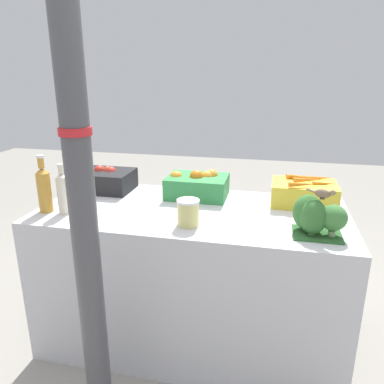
{
  "coord_description": "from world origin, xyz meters",
  "views": [
    {
      "loc": [
        0.42,
        -1.89,
        1.55
      ],
      "look_at": [
        0.0,
        0.0,
        0.93
      ],
      "focal_mm": 35.0,
      "sensor_mm": 36.0,
      "label": 1
    }
  ],
  "objects_px": {
    "juice_bottle_cloudy": "(63,192)",
    "sparrow_bird": "(324,193)",
    "juice_bottle_amber": "(44,188)",
    "orange_crate": "(198,185)",
    "support_pole": "(76,138)",
    "broccoli_pile": "(316,216)",
    "pickle_jar": "(188,213)",
    "apple_crate": "(103,179)",
    "carrot_crate": "(304,193)"
  },
  "relations": [
    {
      "from": "apple_crate",
      "to": "sparrow_bird",
      "type": "height_order",
      "value": "sparrow_bird"
    },
    {
      "from": "support_pole",
      "to": "apple_crate",
      "type": "height_order",
      "value": "support_pole"
    },
    {
      "from": "carrot_crate",
      "to": "apple_crate",
      "type": "bearing_deg",
      "value": -180.0
    },
    {
      "from": "support_pole",
      "to": "juice_bottle_cloudy",
      "type": "bearing_deg",
      "value": 128.83
    },
    {
      "from": "broccoli_pile",
      "to": "juice_bottle_amber",
      "type": "distance_m",
      "value": 1.39
    },
    {
      "from": "support_pole",
      "to": "apple_crate",
      "type": "xyz_separation_m",
      "value": [
        -0.34,
        0.88,
        -0.42
      ]
    },
    {
      "from": "carrot_crate",
      "to": "juice_bottle_amber",
      "type": "height_order",
      "value": "juice_bottle_amber"
    },
    {
      "from": "juice_bottle_cloudy",
      "to": "sparrow_bird",
      "type": "height_order",
      "value": "juice_bottle_cloudy"
    },
    {
      "from": "broccoli_pile",
      "to": "juice_bottle_cloudy",
      "type": "relative_size",
      "value": 0.88
    },
    {
      "from": "apple_crate",
      "to": "pickle_jar",
      "type": "bearing_deg",
      "value": -34.17
    },
    {
      "from": "carrot_crate",
      "to": "broccoli_pile",
      "type": "bearing_deg",
      "value": -86.49
    },
    {
      "from": "juice_bottle_amber",
      "to": "broccoli_pile",
      "type": "bearing_deg",
      "value": 0.1
    },
    {
      "from": "apple_crate",
      "to": "sparrow_bird",
      "type": "xyz_separation_m",
      "value": [
        1.28,
        -0.45,
        0.14
      ]
    },
    {
      "from": "juice_bottle_amber",
      "to": "juice_bottle_cloudy",
      "type": "relative_size",
      "value": 1.15
    },
    {
      "from": "carrot_crate",
      "to": "juice_bottle_amber",
      "type": "distance_m",
      "value": 1.43
    },
    {
      "from": "apple_crate",
      "to": "carrot_crate",
      "type": "xyz_separation_m",
      "value": [
        1.23,
        0.0,
        -0.0
      ]
    },
    {
      "from": "juice_bottle_amber",
      "to": "sparrow_bird",
      "type": "bearing_deg",
      "value": -0.77
    },
    {
      "from": "apple_crate",
      "to": "broccoli_pile",
      "type": "relative_size",
      "value": 1.5
    },
    {
      "from": "support_pole",
      "to": "juice_bottle_amber",
      "type": "xyz_separation_m",
      "value": [
        -0.47,
        0.45,
        -0.36
      ]
    },
    {
      "from": "broccoli_pile",
      "to": "support_pole",
      "type": "bearing_deg",
      "value": -153.7
    },
    {
      "from": "orange_crate",
      "to": "broccoli_pile",
      "type": "relative_size",
      "value": 1.5
    },
    {
      "from": "support_pole",
      "to": "orange_crate",
      "type": "relative_size",
      "value": 7.4
    },
    {
      "from": "carrot_crate",
      "to": "pickle_jar",
      "type": "xyz_separation_m",
      "value": [
        -0.57,
        -0.45,
        -0.0
      ]
    },
    {
      "from": "apple_crate",
      "to": "juice_bottle_amber",
      "type": "relative_size",
      "value": 1.15
    },
    {
      "from": "orange_crate",
      "to": "carrot_crate",
      "type": "bearing_deg",
      "value": -0.3
    },
    {
      "from": "orange_crate",
      "to": "juice_bottle_cloudy",
      "type": "distance_m",
      "value": 0.77
    },
    {
      "from": "broccoli_pile",
      "to": "sparrow_bird",
      "type": "bearing_deg",
      "value": -45.21
    },
    {
      "from": "sparrow_bird",
      "to": "carrot_crate",
      "type": "bearing_deg",
      "value": 120.85
    },
    {
      "from": "pickle_jar",
      "to": "orange_crate",
      "type": "bearing_deg",
      "value": 95.74
    },
    {
      "from": "apple_crate",
      "to": "juice_bottle_cloudy",
      "type": "height_order",
      "value": "juice_bottle_cloudy"
    },
    {
      "from": "orange_crate",
      "to": "juice_bottle_cloudy",
      "type": "height_order",
      "value": "juice_bottle_cloudy"
    },
    {
      "from": "carrot_crate",
      "to": "broccoli_pile",
      "type": "height_order",
      "value": "broccoli_pile"
    },
    {
      "from": "support_pole",
      "to": "pickle_jar",
      "type": "height_order",
      "value": "support_pole"
    },
    {
      "from": "orange_crate",
      "to": "sparrow_bird",
      "type": "relative_size",
      "value": 2.8
    },
    {
      "from": "orange_crate",
      "to": "sparrow_bird",
      "type": "xyz_separation_m",
      "value": [
        0.66,
        -0.45,
        0.14
      ]
    },
    {
      "from": "carrot_crate",
      "to": "juice_bottle_cloudy",
      "type": "xyz_separation_m",
      "value": [
        -1.25,
        -0.43,
        0.05
      ]
    },
    {
      "from": "apple_crate",
      "to": "juice_bottle_cloudy",
      "type": "xyz_separation_m",
      "value": [
        -0.02,
        -0.43,
        0.05
      ]
    },
    {
      "from": "juice_bottle_amber",
      "to": "pickle_jar",
      "type": "xyz_separation_m",
      "value": [
        0.79,
        -0.02,
        -0.06
      ]
    },
    {
      "from": "juice_bottle_amber",
      "to": "pickle_jar",
      "type": "bearing_deg",
      "value": -1.51
    },
    {
      "from": "support_pole",
      "to": "apple_crate",
      "type": "bearing_deg",
      "value": 111.29
    },
    {
      "from": "apple_crate",
      "to": "orange_crate",
      "type": "xyz_separation_m",
      "value": [
        0.62,
        0.0,
        0.0
      ]
    },
    {
      "from": "support_pole",
      "to": "carrot_crate",
      "type": "distance_m",
      "value": 1.32
    },
    {
      "from": "support_pole",
      "to": "sparrow_bird",
      "type": "distance_m",
      "value": 1.07
    },
    {
      "from": "carrot_crate",
      "to": "sparrow_bird",
      "type": "bearing_deg",
      "value": -83.96
    },
    {
      "from": "carrot_crate",
      "to": "juice_bottle_cloudy",
      "type": "relative_size",
      "value": 1.32
    },
    {
      "from": "apple_crate",
      "to": "pickle_jar",
      "type": "distance_m",
      "value": 0.8
    },
    {
      "from": "apple_crate",
      "to": "juice_bottle_cloudy",
      "type": "relative_size",
      "value": 1.32
    },
    {
      "from": "pickle_jar",
      "to": "sparrow_bird",
      "type": "xyz_separation_m",
      "value": [
        0.62,
        0.0,
        0.14
      ]
    },
    {
      "from": "juice_bottle_amber",
      "to": "sparrow_bird",
      "type": "distance_m",
      "value": 1.41
    },
    {
      "from": "support_pole",
      "to": "orange_crate",
      "type": "bearing_deg",
      "value": 72.75
    }
  ]
}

